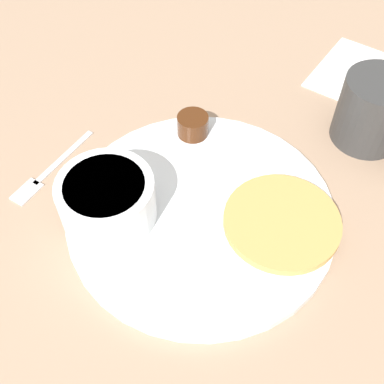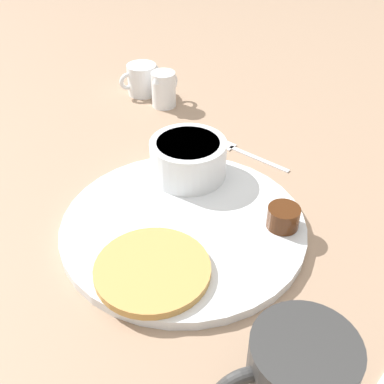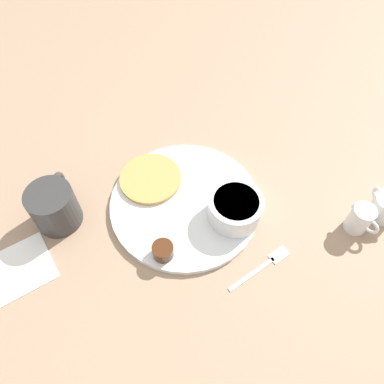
% 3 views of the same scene
% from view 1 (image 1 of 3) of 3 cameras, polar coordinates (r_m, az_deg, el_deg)
% --- Properties ---
extents(ground_plane, '(4.00, 4.00, 0.00)m').
position_cam_1_polar(ground_plane, '(0.53, 1.08, -2.76)').
color(ground_plane, '#9E7F66').
extents(plate, '(0.29, 0.29, 0.01)m').
position_cam_1_polar(plate, '(0.52, 1.09, -2.37)').
color(plate, white).
rests_on(plate, ground_plane).
extents(pancake_stack, '(0.12, 0.12, 0.01)m').
position_cam_1_polar(pancake_stack, '(0.51, 10.62, -3.47)').
color(pancake_stack, tan).
rests_on(pancake_stack, plate).
extents(bowl, '(0.10, 0.10, 0.05)m').
position_cam_1_polar(bowl, '(0.50, -10.05, -0.79)').
color(bowl, white).
rests_on(bowl, plate).
extents(syrup_cup, '(0.04, 0.04, 0.03)m').
position_cam_1_polar(syrup_cup, '(0.58, 0.09, 7.93)').
color(syrup_cup, '#47230F').
rests_on(syrup_cup, plate).
extents(butter_ramekin, '(0.05, 0.05, 0.04)m').
position_cam_1_polar(butter_ramekin, '(0.52, -11.18, -0.03)').
color(butter_ramekin, white).
rests_on(butter_ramekin, plate).
extents(coffee_mug, '(0.10, 0.10, 0.08)m').
position_cam_1_polar(coffee_mug, '(0.61, 20.82, 8.87)').
color(coffee_mug, '#333333').
rests_on(coffee_mug, ground_plane).
extents(fork, '(0.13, 0.04, 0.00)m').
position_cam_1_polar(fork, '(0.59, -16.96, 2.12)').
color(fork, silver).
rests_on(fork, ground_plane).
extents(napkin, '(0.16, 0.13, 0.00)m').
position_cam_1_polar(napkin, '(0.73, 18.85, 13.26)').
color(napkin, white).
rests_on(napkin, ground_plane).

